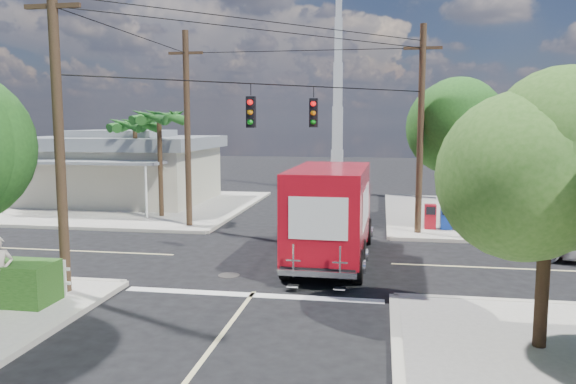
# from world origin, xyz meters

# --- Properties ---
(ground) EXTENTS (120.00, 120.00, 0.00)m
(ground) POSITION_xyz_m (0.00, 0.00, 0.00)
(ground) COLOR black
(ground) RESTS_ON ground
(sidewalk_ne) EXTENTS (14.12, 14.12, 0.14)m
(sidewalk_ne) POSITION_xyz_m (10.88, 10.88, 0.07)
(sidewalk_ne) COLOR #A39D93
(sidewalk_ne) RESTS_ON ground
(sidewalk_nw) EXTENTS (14.12, 14.12, 0.14)m
(sidewalk_nw) POSITION_xyz_m (-10.88, 10.88, 0.07)
(sidewalk_nw) COLOR #A39D93
(sidewalk_nw) RESTS_ON ground
(road_markings) EXTENTS (32.00, 32.00, 0.01)m
(road_markings) POSITION_xyz_m (0.00, -1.47, 0.01)
(road_markings) COLOR beige
(road_markings) RESTS_ON ground
(building_ne) EXTENTS (11.80, 10.20, 4.50)m
(building_ne) POSITION_xyz_m (12.50, 11.97, 2.32)
(building_ne) COLOR silver
(building_ne) RESTS_ON sidewalk_ne
(building_nw) EXTENTS (10.80, 10.20, 4.30)m
(building_nw) POSITION_xyz_m (-12.00, 12.46, 2.22)
(building_nw) COLOR beige
(building_nw) RESTS_ON sidewalk_nw
(radio_tower) EXTENTS (0.80, 0.80, 17.00)m
(radio_tower) POSITION_xyz_m (0.50, 20.00, 5.64)
(radio_tower) COLOR silver
(radio_tower) RESTS_ON ground
(tree_ne_front) EXTENTS (4.21, 4.14, 6.66)m
(tree_ne_front) POSITION_xyz_m (7.21, 6.76, 4.77)
(tree_ne_front) COLOR #422D1C
(tree_ne_front) RESTS_ON sidewalk_ne
(tree_ne_back) EXTENTS (3.77, 3.66, 5.82)m
(tree_ne_back) POSITION_xyz_m (9.81, 8.96, 4.19)
(tree_ne_back) COLOR #422D1C
(tree_ne_back) RESTS_ON sidewalk_ne
(tree_se) EXTENTS (3.67, 3.54, 5.62)m
(tree_se) POSITION_xyz_m (7.01, -7.24, 4.04)
(tree_se) COLOR #422D1C
(tree_se) RESTS_ON sidewalk_se
(palm_nw_front) EXTENTS (3.01, 3.08, 5.59)m
(palm_nw_front) POSITION_xyz_m (-7.50, 7.50, 5.04)
(palm_nw_front) COLOR #422D1C
(palm_nw_front) RESTS_ON sidewalk_nw
(palm_nw_back) EXTENTS (3.01, 3.08, 5.19)m
(palm_nw_back) POSITION_xyz_m (-9.50, 9.00, 4.67)
(palm_nw_back) COLOR #422D1C
(palm_nw_back) RESTS_ON sidewalk_nw
(utility_poles) EXTENTS (12.00, 10.68, 9.00)m
(utility_poles) POSITION_xyz_m (-1.58, 1.60, 4.67)
(utility_poles) COLOR #473321
(utility_poles) RESTS_ON ground
(vending_boxes) EXTENTS (1.90, 0.50, 1.10)m
(vending_boxes) POSITION_xyz_m (6.50, 6.20, 0.69)
(vending_boxes) COLOR #A8101D
(vending_boxes) RESTS_ON sidewalk_ne
(delivery_truck) EXTENTS (2.70, 7.92, 3.39)m
(delivery_truck) POSITION_xyz_m (1.88, 0.06, 1.72)
(delivery_truck) COLOR black
(delivery_truck) RESTS_ON ground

